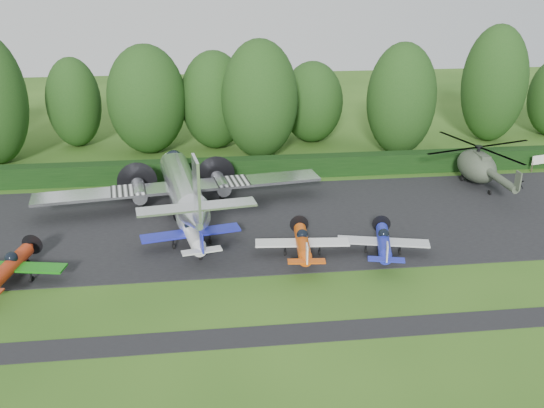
{
  "coord_description": "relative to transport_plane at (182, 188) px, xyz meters",
  "views": [
    {
      "loc": [
        -2.61,
        -34.99,
        19.94
      ],
      "look_at": [
        2.48,
        7.75,
        2.5
      ],
      "focal_mm": 40.0,
      "sensor_mm": 36.0,
      "label": 1
    }
  ],
  "objects": [
    {
      "name": "light_plane_red",
      "position": [
        -11.21,
        -10.82,
        -1.04
      ],
      "size": [
        7.12,
        7.49,
        2.74
      ],
      "rotation": [
        0.0,
        0.0,
        0.19
      ],
      "color": "#AB2E0F",
      "rests_on": "ground"
    },
    {
      "name": "hedgerow",
      "position": [
        4.45,
        8.15,
        -2.18
      ],
      "size": [
        90.0,
        1.6,
        2.0
      ],
      "primitive_type": "cube",
      "color": "black",
      "rests_on": "ground"
    },
    {
      "name": "light_plane_orange",
      "position": [
        8.63,
        -9.32,
        -1.1
      ],
      "size": [
        6.77,
        7.12,
        2.6
      ],
      "rotation": [
        0.0,
        0.0,
        0.09
      ],
      "color": "#C9490B",
      "rests_on": "ground"
    },
    {
      "name": "tree_4",
      "position": [
        14.59,
        20.12,
        2.47
      ],
      "size": [
        7.09,
        7.09,
        9.33
      ],
      "color": "black",
      "rests_on": "ground"
    },
    {
      "name": "apron",
      "position": [
        4.45,
        -2.85,
        -2.18
      ],
      "size": [
        70.0,
        18.0,
        0.01
      ],
      "primitive_type": "cube",
      "color": "black",
      "rests_on": "ground"
    },
    {
      "name": "sign_board",
      "position": [
        36.04,
        6.82,
        -1.06
      ],
      "size": [
        2.97,
        0.11,
        1.67
      ],
      "rotation": [
        0.0,
        0.0,
        -0.24
      ],
      "color": "#3F3326",
      "rests_on": "ground"
    },
    {
      "name": "tree_7",
      "position": [
        8.01,
        14.87,
        4.08
      ],
      "size": [
        8.06,
        8.06,
        12.55
      ],
      "color": "black",
      "rests_on": "ground"
    },
    {
      "name": "light_plane_blue",
      "position": [
        14.45,
        -9.78,
        -1.13
      ],
      "size": [
        6.59,
        6.93,
        2.53
      ],
      "rotation": [
        0.0,
        0.0,
        0.24
      ],
      "color": "#1D26AE",
      "rests_on": "ground"
    },
    {
      "name": "transport_plane",
      "position": [
        0.0,
        0.0,
        0.0
      ],
      "size": [
        24.45,
        18.75,
        7.83
      ],
      "rotation": [
        0.0,
        0.0,
        -0.14
      ],
      "color": "silver",
      "rests_on": "ground"
    },
    {
      "name": "tree_0",
      "position": [
        3.34,
        18.94,
        3.25
      ],
      "size": [
        7.48,
        7.48,
        10.89
      ],
      "color": "black",
      "rests_on": "ground"
    },
    {
      "name": "tree_10",
      "position": [
        35.36,
        18.08,
        4.48
      ],
      "size": [
        7.34,
        7.34,
        13.36
      ],
      "color": "black",
      "rests_on": "ground"
    },
    {
      "name": "tree_9",
      "position": [
        -12.29,
        21.41,
        2.84
      ],
      "size": [
        6.02,
        6.02,
        10.08
      ],
      "color": "black",
      "rests_on": "ground"
    },
    {
      "name": "light_plane_white",
      "position": [
        0.78,
        -6.92,
        -1.0
      ],
      "size": [
        7.41,
        7.79,
        2.85
      ],
      "rotation": [
        0.0,
        0.0,
        -0.19
      ],
      "color": "silver",
      "rests_on": "ground"
    },
    {
      "name": "tree_1",
      "position": [
        -3.94,
        17.96,
        3.71
      ],
      "size": [
        8.47,
        8.47,
        11.8
      ],
      "color": "black",
      "rests_on": "ground"
    },
    {
      "name": "tree_6",
      "position": [
        23.16,
        14.19,
        3.84
      ],
      "size": [
        7.38,
        7.38,
        12.07
      ],
      "color": "black",
      "rests_on": "ground"
    },
    {
      "name": "ground",
      "position": [
        4.45,
        -12.85,
        -2.18
      ],
      "size": [
        160.0,
        160.0,
        0.0
      ],
      "primitive_type": "plane",
      "color": "#264C15",
      "rests_on": "ground"
    },
    {
      "name": "helicopter",
      "position": [
        27.54,
        3.88,
        -0.18
      ],
      "size": [
        11.61,
        13.59,
        3.74
      ],
      "rotation": [
        0.0,
        0.0,
        -0.02
      ],
      "color": "#3C4636",
      "rests_on": "ground"
    },
    {
      "name": "taxiway_verge",
      "position": [
        4.45,
        -18.85,
        -2.18
      ],
      "size": [
        70.0,
        2.0,
        0.0
      ],
      "primitive_type": "cube",
      "color": "black",
      "rests_on": "ground"
    }
  ]
}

